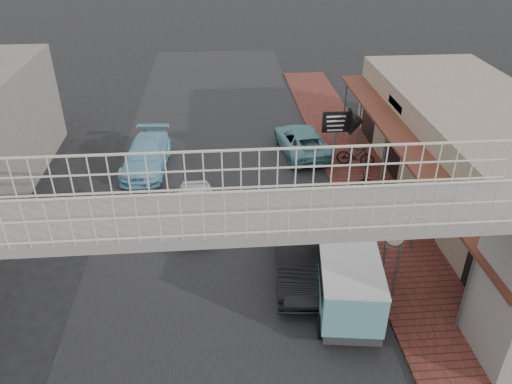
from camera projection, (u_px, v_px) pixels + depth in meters
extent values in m
plane|color=black|center=(226.00, 278.00, 17.30)|extent=(120.00, 120.00, 0.00)
cube|color=black|center=(226.00, 278.00, 17.30)|extent=(10.00, 60.00, 0.01)
cube|color=brown|center=(383.00, 220.00, 20.31)|extent=(3.00, 40.00, 0.10)
cube|color=gray|center=(489.00, 162.00, 20.49)|extent=(6.00, 18.00, 4.00)
cube|color=brown|center=(414.00, 145.00, 19.81)|extent=(1.80, 18.00, 0.12)
cube|color=silver|center=(396.00, 104.00, 22.64)|extent=(0.08, 2.60, 0.90)
cube|color=#B21914|center=(457.00, 171.00, 17.05)|extent=(0.08, 2.20, 0.80)
cube|color=gray|center=(224.00, 218.00, 11.27)|extent=(14.00, 2.00, 0.24)
cube|color=beige|center=(222.00, 172.00, 11.75)|extent=(14.00, 0.08, 1.10)
cube|color=beige|center=(224.00, 216.00, 10.11)|extent=(14.00, 0.08, 1.10)
imported|color=white|center=(195.00, 209.00, 19.93)|extent=(1.58, 3.82, 1.29)
imported|color=black|center=(301.00, 252.00, 17.22)|extent=(2.16, 5.07, 1.63)
imported|color=#65ABAF|center=(302.00, 141.00, 25.55)|extent=(2.69, 4.90, 1.30)
imported|color=#7FC3DD|center=(146.00, 155.00, 24.02)|extent=(2.29, 4.94, 1.40)
cylinder|color=black|center=(318.00, 266.00, 17.27)|extent=(0.35, 0.76, 0.74)
cylinder|color=black|center=(365.00, 268.00, 17.19)|extent=(0.35, 0.76, 0.74)
cylinder|color=black|center=(322.00, 326.00, 14.83)|extent=(0.35, 0.76, 0.74)
cylinder|color=black|center=(378.00, 329.00, 14.75)|extent=(0.35, 0.76, 0.74)
cube|color=#6AAFB7|center=(349.00, 280.00, 15.30)|extent=(2.23, 3.58, 1.42)
cube|color=#6AAFB7|center=(342.00, 249.00, 17.09)|extent=(1.82, 1.17, 0.95)
cube|color=black|center=(350.00, 270.00, 15.10)|extent=(2.19, 2.96, 0.53)
cube|color=silver|center=(351.00, 261.00, 14.93)|extent=(2.25, 3.58, 0.06)
imported|color=black|center=(355.00, 185.00, 21.70)|extent=(1.97, 1.38, 0.98)
imported|color=black|center=(356.00, 155.00, 24.10)|extent=(1.91, 1.15, 1.11)
cylinder|color=#59595B|center=(382.00, 263.00, 16.38)|extent=(0.04, 0.04, 1.86)
cylinder|color=#59595B|center=(396.00, 264.00, 16.30)|extent=(0.04, 0.04, 1.86)
cylinder|color=#59595B|center=(383.00, 271.00, 16.01)|extent=(0.04, 0.04, 1.86)
cylinder|color=#59595B|center=(397.00, 273.00, 15.93)|extent=(0.04, 0.04, 1.86)
cylinder|color=silver|center=(395.00, 236.00, 15.53)|extent=(0.64, 0.37, 0.60)
cylinder|color=beige|center=(395.00, 238.00, 15.43)|extent=(0.52, 0.16, 0.53)
cylinder|color=beige|center=(395.00, 234.00, 15.62)|extent=(0.52, 0.16, 0.53)
cylinder|color=#59595B|center=(334.00, 145.00, 22.72)|extent=(0.11, 0.11, 3.14)
cube|color=black|center=(337.00, 122.00, 22.12)|extent=(1.30, 0.08, 0.98)
cone|color=black|center=(357.00, 121.00, 22.19)|extent=(0.66, 1.20, 1.19)
cube|color=white|center=(336.00, 123.00, 22.11)|extent=(0.87, 0.02, 0.65)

